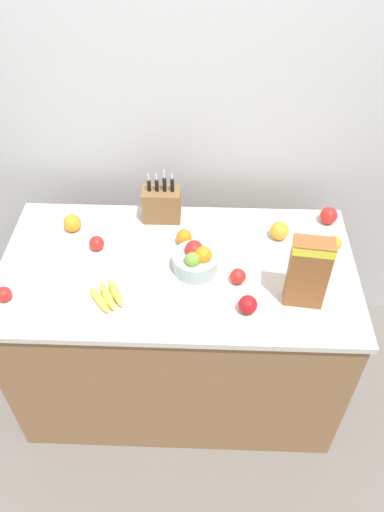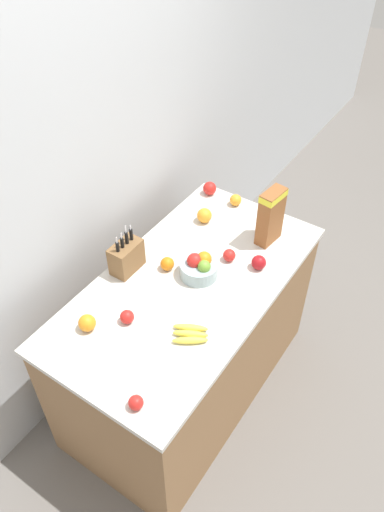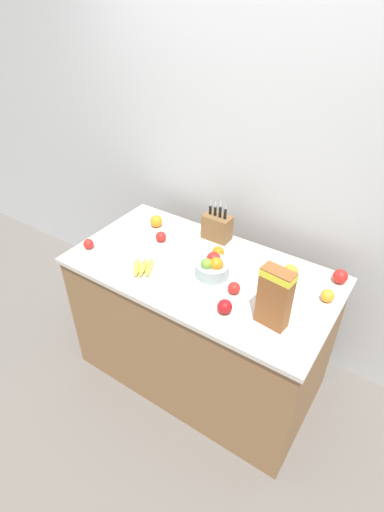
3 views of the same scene
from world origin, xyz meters
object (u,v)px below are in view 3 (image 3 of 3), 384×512
Objects in this scene: fruit_bowl at (212,267)px; orange_mid_left at (218,252)px; orange_mid_right at (156,221)px; orange_back_center at (290,272)px; apple_front at (161,237)px; cereal_box at (275,296)px; knife_block at (217,227)px; orange_front_right at (328,296)px; apple_by_knife_block at (225,307)px; apple_near_bananas at (234,288)px; banana_bunch at (143,267)px; apple_middle at (340,276)px; apple_leftmost at (89,244)px.

orange_mid_left is (-0.06, 0.16, -0.02)m from fruit_bowl.
fruit_bowl is at bearing -21.83° from orange_mid_right.
orange_back_center is (0.38, 0.22, -0.01)m from fruit_bowl.
cereal_box is at bearing -17.20° from apple_front.
orange_front_right is (0.79, -0.19, -0.05)m from knife_block.
apple_near_bananas is at bearing 102.07° from apple_by_knife_block.
apple_front is 0.84m from orange_back_center.
banana_bunch is at bearing -72.47° from apple_front.
apple_near_bananas is 0.49m from orange_front_right.
orange_mid_left is at bearing -56.78° from knife_block.
apple_by_knife_block is at bearing -125.98° from apple_middle.
banana_bunch is 0.84m from orange_back_center.
apple_leftmost is 0.77× the size of orange_mid_right.
apple_middle is 1.16× the size of orange_front_right.
orange_front_right is 1.21m from orange_mid_right.
apple_by_knife_block reaches higher than banana_bunch.
apple_front is at bearing -140.86° from knife_block.
cereal_box is at bearing -33.30° from orange_mid_left.
cereal_box is 3.98× the size of orange_mid_right.
apple_front is (-1.08, -0.23, -0.01)m from apple_middle.
apple_middle is at bearing -0.11° from knife_block.
apple_front is at bearing -168.18° from apple_middle.
apple_leftmost is 1.24m from orange_back_center.
apple_front is at bearing -42.74° from orange_mid_right.
orange_front_right is at bearing -16.29° from orange_back_center.
cereal_box reaches higher than orange_mid_left.
fruit_bowl reaches higher than apple_leftmost.
banana_bunch is at bearing -171.94° from cereal_box.
apple_by_knife_block is at bearing -110.34° from orange_back_center.
cereal_box is 4.23× the size of apple_by_knife_block.
cereal_box is at bearing 15.71° from apple_by_knife_block.
apple_front reaches higher than apple_leftmost.
banana_bunch is 2.39× the size of apple_middle.
orange_mid_right reaches higher than orange_front_right.
banana_bunch is (-0.19, -0.52, -0.07)m from knife_block.
apple_front is at bearing 166.34° from fruit_bowl.
knife_block is 4.13× the size of apple_front.
apple_front is (-0.63, 0.18, -0.00)m from apple_near_bananas.
knife_block is 0.36m from apple_front.
orange_back_center is 1.06× the size of orange_mid_right.
knife_block is 0.56m from banana_bunch.
apple_leftmost is at bearing -158.96° from apple_middle.
apple_front is (-0.28, -0.23, -0.05)m from knife_block.
apple_middle reaches higher than apple_leftmost.
cereal_box is at bearing -119.53° from orange_front_right.
banana_bunch is 2.90× the size of apple_near_bananas.
knife_block is 0.82m from orange_front_right.
apple_middle is at bearing 76.54° from cereal_box.
apple_near_bananas is at bearing -16.02° from apple_front.
apple_by_knife_block is at bearing -4.40° from banana_bunch.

